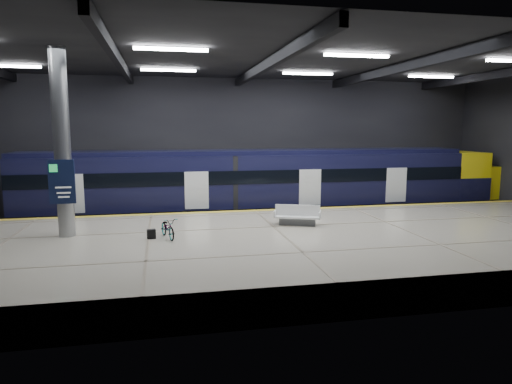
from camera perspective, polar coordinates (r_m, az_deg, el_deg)
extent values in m
plane|color=black|center=(20.04, 1.50, -6.81)|extent=(30.00, 30.00, 0.00)
cube|color=black|center=(27.25, -2.32, 5.64)|extent=(30.00, 0.10, 8.00)
cube|color=black|center=(11.79, 10.47, 2.39)|extent=(30.00, 0.10, 8.00)
cube|color=black|center=(19.59, 1.59, 16.44)|extent=(30.00, 16.00, 0.10)
cube|color=black|center=(19.11, -16.91, 15.57)|extent=(0.25, 16.00, 0.40)
cube|color=black|center=(19.55, 1.59, 15.72)|extent=(0.25, 16.00, 0.40)
cube|color=black|center=(21.71, 17.72, 14.58)|extent=(0.25, 16.00, 0.40)
cube|color=white|center=(17.09, -10.55, 17.15)|extent=(2.60, 0.18, 0.10)
cube|color=white|center=(18.63, 12.48, 16.33)|extent=(2.60, 0.18, 0.10)
cube|color=white|center=(23.95, -28.38, 13.68)|extent=(2.60, 0.18, 0.10)
cube|color=white|center=(23.03, -10.88, 14.74)|extent=(2.60, 0.18, 0.10)
cube|color=white|center=(24.20, 6.49, 14.50)|extent=(2.60, 0.18, 0.10)
cube|color=white|center=(27.18, 21.06, 13.31)|extent=(2.60, 0.18, 0.10)
cube|color=#C0B5A2|center=(17.56, 3.38, -7.11)|extent=(30.00, 11.00, 1.10)
cube|color=gold|center=(22.43, -0.09, -2.32)|extent=(30.00, 0.40, 0.01)
cube|color=gray|center=(24.58, -1.04, -3.84)|extent=(30.00, 0.08, 0.16)
cube|color=gray|center=(25.97, -1.63, -3.20)|extent=(30.00, 0.08, 0.16)
cube|color=black|center=(25.23, -0.80, -2.44)|extent=(24.00, 2.58, 0.80)
cube|color=black|center=(24.97, -0.81, 1.57)|extent=(24.00, 2.80, 2.75)
cube|color=black|center=(24.84, -0.81, 5.00)|extent=(24.00, 2.30, 0.24)
cube|color=black|center=(23.56, -0.16, 1.86)|extent=(24.00, 0.04, 0.70)
cube|color=white|center=(24.40, 6.76, 0.59)|extent=(1.20, 0.05, 1.90)
cube|color=yellow|center=(30.23, 24.19, 1.99)|extent=(2.00, 2.80, 2.75)
ellipsoid|color=yellow|center=(31.87, 27.94, 1.17)|extent=(3.60, 2.52, 1.90)
cube|color=black|center=(30.39, 24.67, 2.32)|extent=(1.60, 2.38, 0.80)
cube|color=#595B60|center=(19.21, 5.20, -3.70)|extent=(1.56, 0.99, 0.28)
cube|color=white|center=(19.17, 5.21, -3.07)|extent=(2.03, 1.44, 0.07)
cube|color=white|center=(19.12, 5.22, -2.30)|extent=(1.76, 0.77, 0.47)
cube|color=white|center=(19.25, 2.44, -2.65)|extent=(0.35, 0.76, 0.28)
cube|color=white|center=(19.09, 8.01, -2.81)|extent=(0.35, 0.76, 0.28)
imported|color=#99999E|center=(17.14, -10.96, -4.40)|extent=(0.90, 1.56, 0.77)
cube|color=black|center=(17.19, -12.95, -5.15)|extent=(0.33, 0.24, 0.35)
cylinder|color=#9EA0A5|center=(18.23, -23.08, 5.56)|extent=(0.60, 0.60, 6.90)
cube|color=#0E1736|center=(17.91, -23.10, 1.19)|extent=(0.90, 0.12, 1.60)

